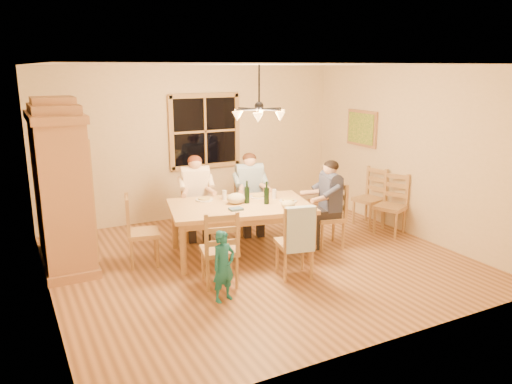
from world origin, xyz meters
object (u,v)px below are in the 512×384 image
dining_table (240,211)px  chair_spare_front (390,216)px  chair_end_right (328,227)px  adult_woman (196,186)px  chandelier (259,113)px  wine_bottle_b (267,193)px  chair_far_right (250,215)px  chair_end_left (144,243)px  chair_far_left (197,219)px  chair_near_left (220,262)px  chair_near_right (294,254)px  adult_plaid_man (250,183)px  chair_spare_back (368,208)px  armoire (62,191)px  wine_bottle_a (247,192)px  adult_slate_man (329,193)px  child (224,266)px

dining_table → chair_spare_front: 2.62m
chair_end_right → adult_woman: size_ratio=1.13×
chandelier → chair_spare_front: 3.03m
chandelier → wine_bottle_b: size_ratio=2.33×
dining_table → chair_spare_front: bearing=-6.0°
chair_far_right → chair_end_left: 2.00m
chair_end_left → chair_end_right: (2.69, -0.57, 0.00)m
chandelier → chair_far_left: (-0.42, 1.35, -1.77)m
chair_near_left → wine_bottle_b: bearing=44.9°
chair_near_right → chair_end_left: (-1.64, 1.30, 0.00)m
chair_near_right → chair_end_right: (1.06, 0.73, 0.00)m
chair_near_right → adult_woman: bearing=117.9°
chair_near_left → adult_plaid_man: 2.14m
chair_near_left → chair_end_left: bearing=133.3°
dining_table → chair_spare_back: size_ratio=2.21×
chair_near_right → wine_bottle_b: 1.07m
chair_far_right → armoire: bearing=14.0°
chair_far_left → chair_spare_back: (2.87, -0.75, 0.00)m
chair_near_left → adult_plaid_man: adult_plaid_man is taller
chair_far_left → chair_far_right: size_ratio=1.00×
dining_table → chair_far_left: bearing=105.9°
adult_plaid_man → wine_bottle_a: adult_plaid_man is taller
chair_far_right → chair_near_left: bearing=64.8°
adult_woman → adult_slate_man: bearing=153.4°
armoire → chair_far_right: (2.86, 0.10, -0.75)m
chandelier → chair_end_right: chandelier is taller
armoire → adult_woman: armoire is taller
chair_end_left → adult_plaid_man: bearing=118.0°
dining_table → chair_end_right: size_ratio=2.21×
chair_near_left → chair_near_right: bearing=0.0°
armoire → chair_spare_back: (4.87, -0.47, -0.75)m
chair_near_right → chair_end_left: 2.09m
adult_woman → child: 2.36m
chair_spare_back → chair_near_right: bearing=107.7°
chair_end_right → adult_woman: adult_woman is taller
chandelier → child: bearing=-135.9°
chair_near_right → chair_far_left: bearing=117.9°
chair_end_left → wine_bottle_b: wine_bottle_b is taller
chandelier → chair_near_left: (-0.81, -0.48, -1.77)m
chair_end_right → chair_far_right: bearing=46.6°
chair_end_right → child: size_ratio=1.16×
chair_end_left → chair_spare_front: 3.97m
chair_far_left → wine_bottle_a: wine_bottle_a is taller
chair_end_right → adult_plaid_man: 1.47m
chair_far_right → chair_end_right: size_ratio=1.00×
chair_far_right → adult_plaid_man: adult_plaid_man is taller
adult_plaid_man → chair_spare_front: (2.01, -1.11, -0.54)m
wine_bottle_a → wine_bottle_b: (0.23, -0.16, 0.00)m
adult_woman → child: (-0.52, -2.26, -0.41)m
adult_plaid_man → wine_bottle_a: (-0.45, -0.82, 0.08)m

